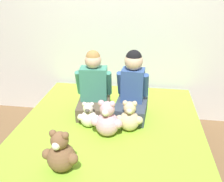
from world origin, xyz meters
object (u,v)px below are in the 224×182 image
Objects in this scene: child_on_right at (132,91)px; teddy_bear_held_by_right_child at (129,118)px; child_on_left at (94,90)px; teddy_bear_held_by_left_child at (89,116)px; teddy_bear_between_children at (107,121)px; teddy_bear_at_foot_of_bed at (61,154)px; bed at (108,153)px.

child_on_right is 0.30m from teddy_bear_held_by_right_child.
child_on_left is 0.30m from teddy_bear_held_by_left_child.
teddy_bear_held_by_right_child is at bearing 31.62° from teddy_bear_between_children.
child_on_right is 2.05× the size of teddy_bear_at_foot_of_bed.
teddy_bear_at_foot_of_bed is at bearing -115.28° from teddy_bear_between_children.
teddy_bear_at_foot_of_bed reaches higher than teddy_bear_held_by_right_child.
teddy_bear_between_children is 0.51m from teddy_bear_at_foot_of_bed.
bed is 0.61m from child_on_right.
bed is 7.20× the size of teddy_bear_held_by_right_child.
child_on_right is at bearing 89.00° from teddy_bear_held_by_right_child.
child_on_left is 0.42m from teddy_bear_between_children.
teddy_bear_held_by_right_child is at bearing -3.44° from teddy_bear_held_by_left_child.
teddy_bear_held_by_left_child reaches higher than bed.
bed is 6.32× the size of teddy_bear_between_children.
child_on_left is at bearing 92.84° from teddy_bear_at_foot_of_bed.
teddy_bear_held_by_left_child is at bearing 158.57° from bed.
child_on_right reaches higher than teddy_bear_at_foot_of_bed.
child_on_left is at bearing 143.74° from teddy_bear_held_by_right_child.
teddy_bear_at_foot_of_bed is at bearing -116.82° from bed.
bed is 3.25× the size of child_on_left.
child_on_right reaches higher than child_on_left.
teddy_bear_held_by_left_child is at bearing -140.41° from child_on_right.
child_on_right reaches higher than teddy_bear_between_children.
child_on_right is at bearing 65.98° from teddy_bear_between_children.
bed is 3.16× the size of child_on_right.
child_on_left reaches higher than teddy_bear_held_by_left_child.
teddy_bear_between_children is at bearing -68.54° from child_on_left.
teddy_bear_between_children is (-0.18, -0.10, 0.02)m from teddy_bear_held_by_right_child.
teddy_bear_held_by_right_child is at bearing 59.29° from teddy_bear_at_foot_of_bed.
teddy_bear_held_by_left_child is 0.21m from teddy_bear_between_children.
bed is 8.49× the size of teddy_bear_held_by_left_child.
child_on_left is (-0.19, 0.33, 0.47)m from bed.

